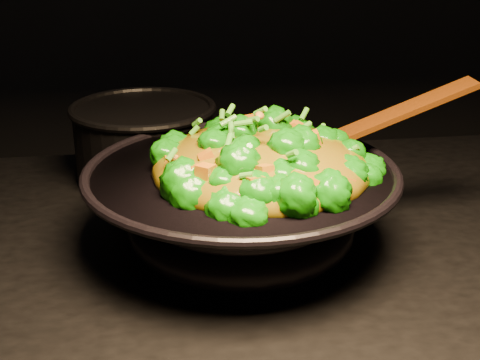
{
  "coord_description": "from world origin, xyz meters",
  "views": [
    {
      "loc": [
        -0.08,
        -0.66,
        1.3
      ],
      "look_at": [
        0.03,
        0.08,
        0.99
      ],
      "focal_mm": 50.0,
      "sensor_mm": 36.0,
      "label": 1
    }
  ],
  "objects": [
    {
      "name": "spatula",
      "position": [
        0.21,
        0.11,
        1.05
      ],
      "size": [
        0.24,
        0.05,
        0.1
      ],
      "primitive_type": "cube",
      "rotation": [
        0.0,
        -0.38,
        -0.06
      ],
      "color": "#3A0F04",
      "rests_on": "wok"
    },
    {
      "name": "stir_fry",
      "position": [
        0.05,
        0.07,
        1.05
      ],
      "size": [
        0.29,
        0.29,
        0.09
      ],
      "primitive_type": null,
      "rotation": [
        0.0,
        0.0,
        -0.12
      ],
      "color": "#126907",
      "rests_on": "wok"
    },
    {
      "name": "wok",
      "position": [
        0.03,
        0.07,
        0.95
      ],
      "size": [
        0.46,
        0.46,
        0.1
      ],
      "primitive_type": null,
      "rotation": [
        0.0,
        0.0,
        0.31
      ],
      "color": "black",
      "rests_on": "stovetop"
    },
    {
      "name": "back_pot",
      "position": [
        -0.09,
        0.32,
        0.96
      ],
      "size": [
        0.21,
        0.21,
        0.12
      ],
      "primitive_type": "cylinder",
      "rotation": [
        0.0,
        0.0,
        -0.01
      ],
      "color": "black",
      "rests_on": "stovetop"
    }
  ]
}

